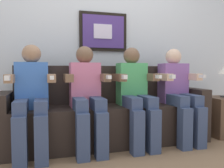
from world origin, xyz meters
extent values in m
plane|color=#8C6B4C|center=(0.00, 0.00, 0.00)|extent=(6.16, 6.16, 0.00)
cube|color=silver|center=(0.00, 0.77, 1.30)|extent=(4.74, 0.05, 2.60)
cube|color=black|center=(0.05, 0.72, 1.35)|extent=(0.63, 0.03, 0.50)
cube|color=#4C337F|center=(0.05, 0.71, 1.35)|extent=(0.55, 0.02, 0.42)
cube|color=silver|center=(0.04, 0.70, 1.35)|extent=(0.24, 0.02, 0.18)
cube|color=#2D231E|center=(0.00, 0.29, 0.23)|extent=(2.06, 0.58, 0.45)
cube|color=#2D231E|center=(0.00, 0.51, 0.68)|extent=(2.06, 0.14, 0.45)
cube|color=#2D231E|center=(-1.10, 0.29, 0.31)|extent=(0.14, 0.58, 0.62)
cube|color=#2D231E|center=(1.10, 0.29, 0.31)|extent=(0.14, 0.58, 0.62)
cube|color=#3F72CC|center=(-0.82, 0.28, 0.69)|extent=(0.32, 0.20, 0.48)
sphere|color=#9E7556|center=(-0.82, 0.28, 1.02)|extent=(0.19, 0.19, 0.19)
cube|color=#38476B|center=(-0.91, 0.08, 0.51)|extent=(0.12, 0.40, 0.12)
cube|color=#38476B|center=(-0.73, 0.08, 0.51)|extent=(0.12, 0.40, 0.12)
cube|color=#38476B|center=(-0.91, -0.12, 0.23)|extent=(0.12, 0.12, 0.45)
cube|color=#38476B|center=(-0.73, -0.12, 0.23)|extent=(0.12, 0.12, 0.45)
cube|color=#9E7556|center=(-1.01, 0.16, 0.77)|extent=(0.08, 0.28, 0.08)
cube|color=#9E7556|center=(-0.63, 0.16, 0.77)|extent=(0.08, 0.28, 0.08)
cube|color=white|center=(-0.63, 0.00, 0.78)|extent=(0.04, 0.13, 0.04)
cube|color=white|center=(-1.01, 0.00, 0.78)|extent=(0.04, 0.10, 0.04)
cube|color=pink|center=(-0.27, 0.28, 0.69)|extent=(0.32, 0.20, 0.48)
sphere|color=brown|center=(-0.27, 0.28, 1.02)|extent=(0.19, 0.19, 0.19)
cube|color=#38476B|center=(-0.36, 0.08, 0.51)|extent=(0.12, 0.40, 0.12)
cube|color=#38476B|center=(-0.18, 0.08, 0.51)|extent=(0.12, 0.40, 0.12)
cube|color=#38476B|center=(-0.36, -0.12, 0.23)|extent=(0.12, 0.12, 0.45)
cube|color=#38476B|center=(-0.18, -0.12, 0.23)|extent=(0.12, 0.12, 0.45)
cube|color=brown|center=(-0.46, 0.16, 0.77)|extent=(0.08, 0.28, 0.08)
cube|color=brown|center=(-0.08, 0.16, 0.77)|extent=(0.08, 0.28, 0.08)
cube|color=white|center=(-0.08, 0.00, 0.78)|extent=(0.04, 0.13, 0.04)
cube|color=#4CB266|center=(0.27, 0.28, 0.69)|extent=(0.32, 0.20, 0.48)
sphere|color=brown|center=(0.27, 0.28, 1.02)|extent=(0.19, 0.19, 0.19)
cube|color=#38476B|center=(0.18, 0.08, 0.51)|extent=(0.12, 0.40, 0.12)
cube|color=#38476B|center=(0.36, 0.08, 0.51)|extent=(0.12, 0.40, 0.12)
cube|color=#38476B|center=(0.18, -0.12, 0.23)|extent=(0.12, 0.12, 0.45)
cube|color=#38476B|center=(0.36, -0.12, 0.23)|extent=(0.12, 0.12, 0.45)
cube|color=brown|center=(0.08, 0.16, 0.77)|extent=(0.08, 0.28, 0.08)
cube|color=brown|center=(0.46, 0.16, 0.77)|extent=(0.08, 0.28, 0.08)
cube|color=white|center=(0.46, 0.00, 0.78)|extent=(0.04, 0.13, 0.04)
cube|color=white|center=(0.08, 0.00, 0.78)|extent=(0.04, 0.10, 0.04)
cube|color=#8C59A5|center=(0.82, 0.28, 0.69)|extent=(0.32, 0.20, 0.48)
sphere|color=beige|center=(0.82, 0.28, 1.02)|extent=(0.19, 0.19, 0.19)
cube|color=#38476B|center=(0.73, 0.08, 0.51)|extent=(0.12, 0.40, 0.12)
cube|color=#38476B|center=(0.91, 0.08, 0.51)|extent=(0.12, 0.40, 0.12)
cube|color=#38476B|center=(0.73, -0.12, 0.23)|extent=(0.12, 0.12, 0.45)
cube|color=#38476B|center=(0.91, -0.12, 0.23)|extent=(0.12, 0.12, 0.45)
cube|color=beige|center=(0.63, 0.16, 0.77)|extent=(0.08, 0.28, 0.08)
cube|color=beige|center=(1.01, 0.16, 0.77)|extent=(0.08, 0.28, 0.08)
cube|color=white|center=(1.01, 0.00, 0.78)|extent=(0.04, 0.13, 0.04)
cube|color=white|center=(0.63, 0.00, 0.78)|extent=(0.04, 0.10, 0.04)
cube|color=brown|center=(1.52, 0.22, 0.25)|extent=(0.40, 0.40, 0.50)
camera|label=1|loc=(-0.69, -2.21, 0.85)|focal=36.70mm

